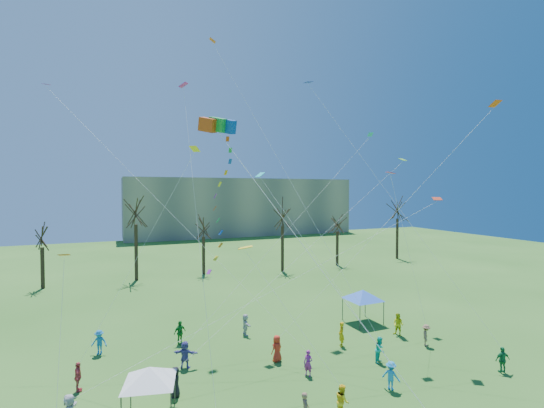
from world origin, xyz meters
name	(u,v)px	position (x,y,z in m)	size (l,w,h in m)	color
distant_building	(241,207)	(22.00, 82.00, 7.50)	(60.00, 14.00, 15.00)	gray
bare_tree_row	(219,223)	(3.70, 36.25, 7.26)	(71.48, 8.67, 11.52)	black
big_box_kite	(226,205)	(-4.16, 5.46, 10.94)	(4.18, 6.86, 18.44)	#D33F0E
canopy_tent_white	(150,375)	(-8.53, 4.50, 2.28)	(3.50, 3.50, 2.69)	#3F3F44
canopy_tent_blue	(363,295)	(10.33, 12.00, 2.50)	(3.93, 3.93, 2.95)	#3F3F44
festival_crowd	(258,359)	(-1.60, 6.89, 0.87)	(26.50, 14.23, 1.84)	red
small_kites_aloft	(294,161)	(2.31, 9.76, 14.01)	(30.78, 17.58, 34.03)	#FF610D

